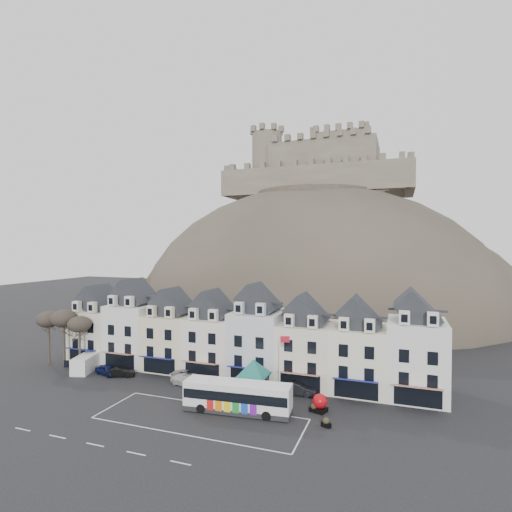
{
  "coord_description": "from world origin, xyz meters",
  "views": [
    {
      "loc": [
        21.77,
        -36.0,
        18.44
      ],
      "look_at": [
        0.06,
        24.0,
        16.64
      ],
      "focal_mm": 28.0,
      "sensor_mm": 36.0,
      "label": 1
    }
  ],
  "objects": [
    {
      "name": "tree_left_far",
      "position": [
        -29.0,
        10.5,
        6.9
      ],
      "size": [
        3.61,
        3.61,
        8.24
      ],
      "color": "#31261F",
      "rests_on": "ground"
    },
    {
      "name": "townhouse_terrace",
      "position": [
        0.15,
        15.97,
        5.3
      ],
      "size": [
        54.4,
        9.35,
        11.8
      ],
      "color": "beige",
      "rests_on": "ground"
    },
    {
      "name": "car_charcoal",
      "position": [
        10.0,
        11.41,
        0.78
      ],
      "size": [
        4.75,
        1.75,
        1.55
      ],
      "primitive_type": "imported",
      "rotation": [
        0.0,
        0.0,
        1.59
      ],
      "color": "black",
      "rests_on": "ground"
    },
    {
      "name": "bus_shelter",
      "position": [
        5.2,
        8.89,
        3.54
      ],
      "size": [
        7.18,
        7.18,
        4.56
      ],
      "rotation": [
        0.0,
        0.0,
        0.03
      ],
      "color": "black",
      "rests_on": "ground"
    },
    {
      "name": "castle",
      "position": [
        0.51,
        75.93,
        40.19
      ],
      "size": [
        50.2,
        22.2,
        22.0
      ],
      "color": "brown",
      "rests_on": "ground"
    },
    {
      "name": "castle_hill",
      "position": [
        1.25,
        68.95,
        0.11
      ],
      "size": [
        100.0,
        76.0,
        68.0
      ],
      "color": "#39362C",
      "rests_on": "ground"
    },
    {
      "name": "car_white",
      "position": [
        -4.4,
        9.5,
        0.69
      ],
      "size": [
        5.15,
        3.26,
        1.39
      ],
      "primitive_type": "imported",
      "rotation": [
        0.0,
        0.0,
        1.27
      ],
      "color": "silver",
      "rests_on": "ground"
    },
    {
      "name": "bus",
      "position": [
        5.09,
        4.11,
        1.85
      ],
      "size": [
        12.07,
        3.82,
        3.35
      ],
      "rotation": [
        0.0,
        0.0,
        0.09
      ],
      "color": "#262628",
      "rests_on": "ground"
    },
    {
      "name": "flagpole",
      "position": [
        8.96,
        7.72,
        4.69
      ],
      "size": [
        1.16,
        0.36,
        8.21
      ],
      "rotation": [
        0.0,
        0.0,
        0.26
      ],
      "color": "silver",
      "rests_on": "ground"
    },
    {
      "name": "tree_left_mid",
      "position": [
        -26.0,
        10.5,
        7.24
      ],
      "size": [
        3.78,
        3.78,
        8.64
      ],
      "color": "#31261F",
      "rests_on": "ground"
    },
    {
      "name": "ground",
      "position": [
        0.0,
        0.0,
        0.0
      ],
      "size": [
        300.0,
        300.0,
        0.0
      ],
      "primitive_type": "plane",
      "color": "black",
      "rests_on": "ground"
    },
    {
      "name": "coach_bay_markings",
      "position": [
        2.0,
        1.25,
        0.0
      ],
      "size": [
        22.0,
        7.5,
        0.01
      ],
      "primitive_type": "cube",
      "color": "silver",
      "rests_on": "ground"
    },
    {
      "name": "car_black",
      "position": [
        -14.8,
        9.5,
        0.63
      ],
      "size": [
        4.04,
        2.53,
        1.26
      ],
      "primitive_type": "imported",
      "rotation": [
        0.0,
        0.0,
        1.91
      ],
      "color": "black",
      "rests_on": "ground"
    },
    {
      "name": "car_navy",
      "position": [
        -17.19,
        9.5,
        0.68
      ],
      "size": [
        4.27,
        2.62,
        1.36
      ],
      "primitive_type": "imported",
      "rotation": [
        0.0,
        0.0,
        1.3
      ],
      "color": "#0D1443",
      "rests_on": "ground"
    },
    {
      "name": "car_maroon",
      "position": [
        4.38,
        9.6,
        0.62
      ],
      "size": [
        3.89,
        2.46,
        1.23
      ],
      "primitive_type": "imported",
      "rotation": [
        0.0,
        0.0,
        1.87
      ],
      "color": "#500409",
      "rests_on": "ground"
    },
    {
      "name": "tree_left_near",
      "position": [
        -23.0,
        10.5,
        6.55
      ],
      "size": [
        3.43,
        3.43,
        7.84
      ],
      "color": "#31261F",
      "rests_on": "ground"
    },
    {
      "name": "planter_east",
      "position": [
        13.0,
        7.0,
        0.48
      ],
      "size": [
        1.07,
        0.69,
        0.99
      ],
      "rotation": [
        0.0,
        0.0,
        -0.2
      ],
      "color": "black",
      "rests_on": "ground"
    },
    {
      "name": "red_buoy",
      "position": [
        13.61,
        7.26,
        1.04
      ],
      "size": [
        1.73,
        1.73,
        2.03
      ],
      "rotation": [
        0.0,
        0.0,
        -0.32
      ],
      "color": "black",
      "rests_on": "ground"
    },
    {
      "name": "planter_west",
      "position": [
        14.89,
        3.85,
        0.47
      ],
      "size": [
        1.09,
        0.81,
        0.98
      ],
      "rotation": [
        0.0,
        0.0,
        -0.37
      ],
      "color": "black",
      "rests_on": "ground"
    },
    {
      "name": "car_silver",
      "position": [
        -5.6,
        12.0,
        0.61
      ],
      "size": [
        4.7,
        3.05,
        1.22
      ],
      "primitive_type": "imported",
      "rotation": [
        0.0,
        0.0,
        1.32
      ],
      "color": "#999BA0",
      "rests_on": "ground"
    },
    {
      "name": "white_van",
      "position": [
        -21.12,
        9.72,
        1.18
      ],
      "size": [
        3.61,
        5.58,
        2.35
      ],
      "rotation": [
        0.0,
        0.0,
        0.29
      ],
      "color": "white",
      "rests_on": "ground"
    }
  ]
}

